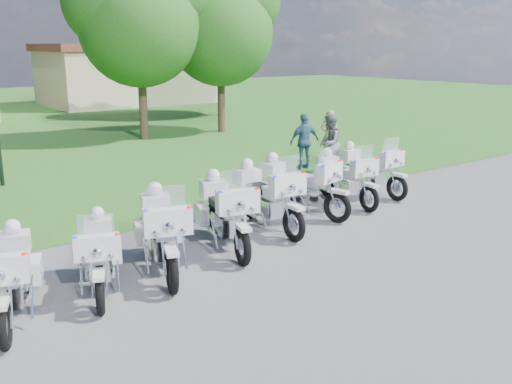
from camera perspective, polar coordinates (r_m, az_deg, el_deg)
ground at (r=11.08m, az=-0.04°, el=-6.71°), size 100.00×100.00×0.00m
motorcycle_1 at (r=9.36m, az=-23.36°, el=-7.62°), size 1.30×2.29×1.61m
motorcycle_2 at (r=9.89m, az=-15.44°, el=-5.96°), size 1.28×2.16×1.53m
motorcycle_3 at (r=10.49m, az=-9.40°, el=-3.83°), size 1.43×2.54×1.78m
motorcycle_4 at (r=11.54m, az=-3.13°, el=-1.96°), size 1.34×2.57×1.78m
motorcycle_5 at (r=12.73m, az=0.98°, el=-0.37°), size 1.01×2.65×1.78m
motorcycle_6 at (r=13.80m, az=4.31°, el=0.72°), size 1.26×2.56×1.75m
motorcycle_7 at (r=14.97m, az=8.80°, el=1.48°), size 0.99×2.43×1.63m
motorcycle_8 at (r=16.08m, az=11.20°, el=2.32°), size 0.82×2.47×1.66m
tree_2 at (r=25.38m, az=-11.80°, el=17.04°), size 5.97×5.10×7.96m
tree_3 at (r=27.15m, az=-3.73°, el=16.60°), size 5.70×4.86×7.60m
tree_4 at (r=33.96m, az=-3.67°, el=17.94°), size 6.88×5.87×9.18m
building_east at (r=42.00m, az=-12.76°, el=11.48°), size 11.44×7.28×4.10m
bystander_a at (r=20.41m, az=7.35°, el=5.60°), size 0.77×0.76×1.79m
bystander_b at (r=18.55m, az=7.34°, el=4.82°), size 1.14×1.07×1.86m
bystander_c at (r=18.96m, az=4.88°, el=5.06°), size 1.14×0.62×1.84m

